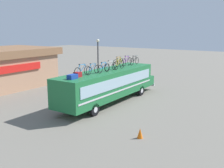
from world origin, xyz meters
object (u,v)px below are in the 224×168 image
rooftop_bicycle_3 (104,68)px  rooftop_bicycle_5 (119,65)px  rooftop_bicycle_4 (111,66)px  rooftop_bicycle_6 (118,63)px  bus (109,83)px  street_lamp (98,57)px  rooftop_bicycle_8 (134,61)px  traffic_cone (140,133)px  rooftop_bicycle_2 (93,69)px  rooftop_bicycle_7 (127,61)px  luggage_bag_2 (78,75)px  luggage_bag_1 (72,77)px  rooftop_bicycle_1 (82,71)px

rooftop_bicycle_3 → rooftop_bicycle_5: (2.21, -0.05, 0.03)m
rooftop_bicycle_3 → rooftop_bicycle_4: bearing=4.1°
rooftop_bicycle_4 → rooftop_bicycle_6: size_ratio=1.01×
bus → rooftop_bicycle_6: 2.50m
rooftop_bicycle_4 → street_lamp: bearing=44.6°
rooftop_bicycle_8 → traffic_cone: 11.43m
rooftop_bicycle_2 → traffic_cone: bearing=-117.6°
rooftop_bicycle_7 → traffic_cone: bearing=-145.0°
luggage_bag_2 → rooftop_bicycle_6: 5.93m
luggage_bag_1 → rooftop_bicycle_1: (1.38, 0.28, 0.22)m
rooftop_bicycle_1 → rooftop_bicycle_4: rooftop_bicycle_1 is taller
bus → luggage_bag_1: 4.94m
rooftop_bicycle_7 → luggage_bag_2: bearing=-179.2°
rooftop_bicycle_2 → rooftop_bicycle_8: rooftop_bicycle_8 is taller
rooftop_bicycle_3 → rooftop_bicycle_8: bearing=2.4°
rooftop_bicycle_2 → rooftop_bicycle_3: bearing=-13.0°
rooftop_bicycle_7 → rooftop_bicycle_8: rooftop_bicycle_7 is taller
rooftop_bicycle_4 → rooftop_bicycle_8: bearing=2.0°
rooftop_bicycle_7 → rooftop_bicycle_4: bearing=-172.9°
rooftop_bicycle_3 → street_lamp: bearing=39.8°
rooftop_bicycle_1 → rooftop_bicycle_7: rooftop_bicycle_7 is taller
rooftop_bicycle_5 → street_lamp: size_ratio=0.33×
rooftop_bicycle_5 → rooftop_bicycle_8: 3.24m
luggage_bag_1 → rooftop_bicycle_5: bearing=-2.4°
luggage_bag_2 → rooftop_bicycle_3: (2.66, -0.39, 0.19)m
rooftop_bicycle_3 → rooftop_bicycle_7: size_ratio=0.91×
luggage_bag_1 → rooftop_bicycle_8: 8.89m
rooftop_bicycle_7 → traffic_cone: size_ratio=2.99×
bus → rooftop_bicycle_6: size_ratio=7.09×
rooftop_bicycle_1 → rooftop_bicycle_8: rooftop_bicycle_1 is taller
bus → traffic_cone: bearing=-132.8°
rooftop_bicycle_7 → traffic_cone: rooftop_bicycle_7 is taller
rooftop_bicycle_6 → rooftop_bicycle_8: rooftop_bicycle_6 is taller
luggage_bag_1 → rooftop_bicycle_1: rooftop_bicycle_1 is taller
bus → rooftop_bicycle_8: rooftop_bicycle_8 is taller
rooftop_bicycle_4 → traffic_cone: size_ratio=2.91×
rooftop_bicycle_3 → rooftop_bicycle_6: (3.25, 0.68, 0.04)m
rooftop_bicycle_6 → rooftop_bicycle_3: bearing=-168.3°
rooftop_bicycle_3 → traffic_cone: size_ratio=2.72×
rooftop_bicycle_4 → bus: bearing=50.8°
luggage_bag_1 → rooftop_bicycle_4: (4.54, -0.11, 0.21)m
rooftop_bicycle_1 → street_lamp: bearing=30.0°
rooftop_bicycle_7 → bus: bearing=-177.4°
street_lamp → bus: bearing=-135.7°
rooftop_bicycle_6 → traffic_cone: rooftop_bicycle_6 is taller
luggage_bag_2 → rooftop_bicycle_5: 4.90m
bus → rooftop_bicycle_1: bearing=178.0°
bus → luggage_bag_2: bearing=179.4°
rooftop_bicycle_3 → rooftop_bicycle_7: 4.45m
rooftop_bicycle_4 → rooftop_bicycle_5: rooftop_bicycle_5 is taller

